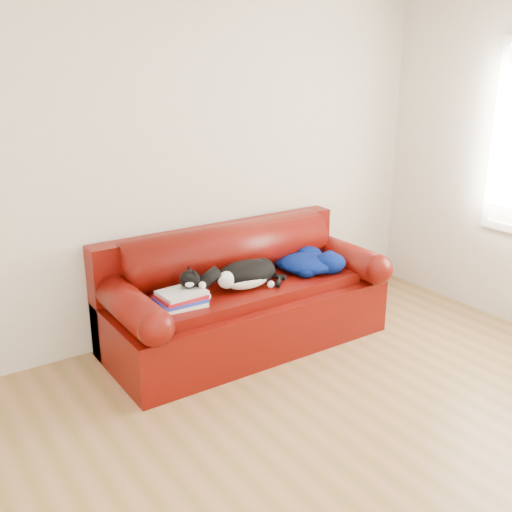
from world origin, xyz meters
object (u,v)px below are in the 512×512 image
(sofa_base, at_px, (245,314))
(book_stack, at_px, (181,298))
(blanket, at_px, (309,262))
(cat, at_px, (246,275))

(sofa_base, bearing_deg, book_stack, -168.33)
(sofa_base, xyz_separation_m, book_stack, (-0.60, -0.12, 0.31))
(blanket, bearing_deg, book_stack, -177.55)
(blanket, bearing_deg, sofa_base, 172.27)
(sofa_base, relative_size, book_stack, 6.12)
(cat, bearing_deg, sofa_base, 58.09)
(sofa_base, distance_m, book_stack, 0.69)
(sofa_base, relative_size, cat, 3.01)
(blanket, bearing_deg, cat, -177.65)
(sofa_base, bearing_deg, cat, -119.83)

